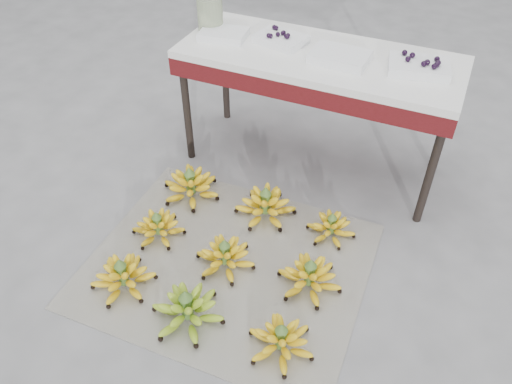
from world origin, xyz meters
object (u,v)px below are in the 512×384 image
at_px(bunch_back_right, 331,227).
at_px(bunch_mid_left, 158,227).
at_px(vendor_table, 319,68).
at_px(tray_far_left, 224,34).
at_px(bunch_back_left, 191,186).
at_px(bunch_front_right, 281,340).
at_px(bunch_mid_right, 310,277).
at_px(bunch_front_center, 187,309).
at_px(tray_far_right, 419,66).
at_px(newspaper_mat, 228,264).
at_px(bunch_mid_center, 225,256).
at_px(bunch_back_center, 265,205).
at_px(glass_jar, 210,14).
at_px(bunch_front_left, 123,277).
at_px(tray_left, 281,39).
at_px(tray_right, 340,57).

bearing_deg(bunch_back_right, bunch_mid_left, -161.26).
bearing_deg(vendor_table, tray_far_left, -176.80).
bearing_deg(bunch_back_right, bunch_back_left, 176.21).
bearing_deg(bunch_front_right, bunch_mid_right, 100.14).
distance_m(bunch_front_center, tray_far_right, 1.52).
bearing_deg(bunch_front_right, newspaper_mat, 151.27).
relative_size(bunch_front_center, bunch_mid_center, 1.16).
bearing_deg(bunch_back_right, tray_far_right, 64.88).
bearing_deg(tray_far_right, tray_far_left, -177.53).
relative_size(newspaper_mat, bunch_back_center, 3.28).
bearing_deg(tray_far_right, glass_jar, 179.00).
bearing_deg(bunch_mid_right, tray_far_left, 135.11).
bearing_deg(bunch_front_center, bunch_back_right, 51.63).
relative_size(bunch_mid_left, tray_far_right, 1.07).
bearing_deg(bunch_front_right, bunch_front_center, -166.28).
bearing_deg(bunch_back_left, bunch_mid_center, -29.31).
bearing_deg(bunch_front_center, bunch_mid_right, 33.24).
height_order(vendor_table, tray_far_left, tray_far_left).
height_order(bunch_front_left, glass_jar, glass_jar).
bearing_deg(bunch_mid_left, bunch_front_right, -45.73).
bearing_deg(tray_left, tray_right, -12.03).
relative_size(bunch_mid_center, bunch_back_right, 1.18).
relative_size(bunch_back_right, tray_far_right, 0.82).
height_order(bunch_front_center, vendor_table, vendor_table).
bearing_deg(bunch_front_left, bunch_front_center, -18.17).
xyz_separation_m(newspaper_mat, tray_left, (-0.13, 0.93, 0.70)).
xyz_separation_m(bunch_back_left, glass_jar, (-0.14, 0.58, 0.69)).
distance_m(bunch_mid_right, tray_right, 1.06).
bearing_deg(bunch_front_center, bunch_back_left, 109.19).
relative_size(bunch_mid_right, bunch_back_right, 1.12).
bearing_deg(tray_left, bunch_back_left, -114.20).
height_order(bunch_back_center, bunch_back_right, bunch_back_center).
bearing_deg(bunch_mid_left, bunch_front_left, -107.53).
relative_size(bunch_front_right, tray_left, 1.10).
xyz_separation_m(bunch_mid_left, bunch_back_left, (-0.00, 0.32, 0.01)).
relative_size(bunch_mid_center, vendor_table, 0.21).
height_order(newspaper_mat, tray_right, tray_right).
bearing_deg(bunch_back_left, bunch_back_center, 16.87).
bearing_deg(glass_jar, bunch_mid_right, -44.17).
height_order(bunch_mid_left, bunch_back_left, bunch_back_left).
height_order(bunch_back_left, glass_jar, glass_jar).
xyz_separation_m(bunch_front_right, tray_far_left, (-0.81, 1.18, 0.63)).
bearing_deg(tray_far_right, bunch_mid_right, -101.79).
xyz_separation_m(bunch_mid_center, tray_left, (-0.13, 0.94, 0.64)).
relative_size(tray_far_right, glass_jar, 1.83).
height_order(bunch_front_right, bunch_back_center, bunch_back_center).
xyz_separation_m(bunch_back_right, vendor_table, (-0.29, 0.52, 0.55)).
relative_size(tray_left, tray_far_right, 0.91).
xyz_separation_m(vendor_table, tray_far_right, (0.48, 0.01, 0.10)).
xyz_separation_m(bunch_front_center, bunch_front_right, (0.41, 0.03, -0.01)).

